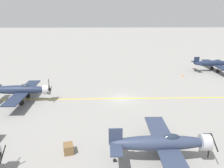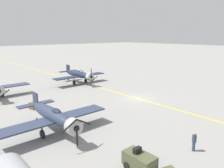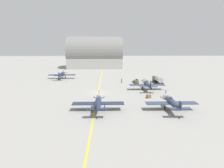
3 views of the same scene
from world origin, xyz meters
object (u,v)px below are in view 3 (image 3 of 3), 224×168
(supply_crate_mid_lane, at_px, (149,96))
(hangar, at_px, (95,54))
(traffic_cone, at_px, (67,82))
(airplane_near_center, at_px, (98,103))
(ground_crew_walking, at_px, (122,80))
(airplane_near_right, at_px, (172,102))
(supply_crate_by_tanker, at_px, (133,81))
(airplane_far_left, at_px, (62,74))
(fuel_tanker, at_px, (158,80))
(airplane_mid_right, at_px, (147,84))
(tow_tractor, at_px, (137,81))

(supply_crate_mid_lane, relative_size, hangar, 0.03)
(supply_crate_mid_lane, bearing_deg, traffic_cone, 142.75)
(airplane_near_center, relative_size, ground_crew_walking, 6.60)
(airplane_near_right, bearing_deg, supply_crate_by_tanker, 107.95)
(airplane_far_left, xyz_separation_m, supply_crate_mid_lane, (32.62, -30.73, -1.52))
(fuel_tanker, relative_size, hangar, 0.23)
(airplane_mid_right, xyz_separation_m, hangar, (-21.51, 61.29, 6.88))
(airplane_near_right, relative_size, ground_crew_walking, 6.60)
(airplane_near_right, bearing_deg, supply_crate_mid_lane, 117.22)
(ground_crew_walking, distance_m, traffic_cone, 22.16)
(airplane_near_center, height_order, tow_tractor, airplane_near_center)
(airplane_mid_right, height_order, tow_tractor, airplane_mid_right)
(tow_tractor, xyz_separation_m, hangar, (-19.61, 50.78, 8.10))
(airplane_near_center, height_order, supply_crate_mid_lane, airplane_near_center)
(supply_crate_by_tanker, distance_m, supply_crate_mid_lane, 21.97)
(airplane_near_center, bearing_deg, hangar, 111.62)
(ground_crew_walking, bearing_deg, airplane_far_left, 160.24)
(traffic_cone, bearing_deg, airplane_far_left, 115.22)
(airplane_near_center, distance_m, hangar, 80.84)
(airplane_mid_right, relative_size, airplane_near_center, 1.00)
(ground_crew_walking, distance_m, supply_crate_by_tanker, 5.05)
(airplane_near_right, bearing_deg, ground_crew_walking, 116.79)
(airplane_far_left, relative_size, tow_tractor, 4.62)
(fuel_tanker, relative_size, ground_crew_walking, 4.40)
(ground_crew_walking, bearing_deg, airplane_near_center, -104.48)
(hangar, bearing_deg, airplane_mid_right, -70.66)
(supply_crate_by_tanker, bearing_deg, hangar, 111.04)
(tow_tractor, distance_m, traffic_cone, 28.07)
(tow_tractor, bearing_deg, airplane_near_center, -115.12)
(airplane_near_right, distance_m, hangar, 84.07)
(fuel_tanker, distance_m, supply_crate_mid_lane, 21.31)
(airplane_near_right, distance_m, supply_crate_by_tanker, 32.29)
(tow_tractor, bearing_deg, ground_crew_walking, 166.34)
(fuel_tanker, bearing_deg, airplane_mid_right, -122.63)
(airplane_mid_right, distance_m, ground_crew_walking, 14.27)
(ground_crew_walking, height_order, traffic_cone, ground_crew_walking)
(traffic_cone, distance_m, hangar, 50.52)
(tow_tractor, bearing_deg, supply_crate_mid_lane, -89.24)
(airplane_near_center, height_order, supply_crate_by_tanker, airplane_near_center)
(supply_crate_by_tanker, bearing_deg, ground_crew_walking, -171.63)
(airplane_mid_right, relative_size, supply_crate_mid_lane, 10.27)
(ground_crew_walking, xyz_separation_m, traffic_cone, (-22.15, 0.29, -0.72))
(tow_tractor, distance_m, ground_crew_walking, 6.04)
(supply_crate_by_tanker, relative_size, hangar, 0.02)
(airplane_far_left, xyz_separation_m, ground_crew_walking, (26.50, -9.52, -1.02))
(supply_crate_by_tanker, xyz_separation_m, traffic_cone, (-27.10, -0.44, -0.09))
(supply_crate_mid_lane, bearing_deg, tow_tractor, 90.76)
(airplane_far_left, height_order, airplane_near_center, airplane_near_center)
(airplane_mid_right, distance_m, fuel_tanker, 12.30)
(airplane_far_left, relative_size, fuel_tanker, 1.50)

